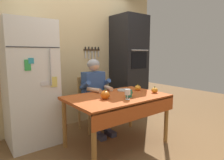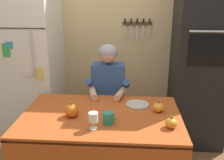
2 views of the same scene
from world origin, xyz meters
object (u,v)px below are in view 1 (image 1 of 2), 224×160
at_px(wine_glass, 128,92).
at_px(refrigerator, 30,84).
at_px(seated_person, 96,90).
at_px(pumpkin_medium, 105,95).
at_px(serving_tray, 124,90).
at_px(dining_table, 118,102).
at_px(coffee_mug, 129,94).
at_px(pumpkin_large, 138,88).
at_px(pumpkin_small, 155,90).
at_px(chair_behind_person, 90,101).
at_px(wall_oven, 129,67).

bearing_deg(wine_glass, refrigerator, 129.45).
relative_size(seated_person, pumpkin_medium, 9.49).
bearing_deg(serving_tray, dining_table, -143.43).
relative_size(coffee_mug, serving_tray, 0.53).
xyz_separation_m(seated_person, serving_tray, (0.31, -0.36, 0.01)).
xyz_separation_m(refrigerator, seated_person, (0.96, -0.28, -0.16)).
bearing_deg(pumpkin_large, pumpkin_medium, -168.95).
height_order(pumpkin_large, pumpkin_small, pumpkin_large).
distance_m(refrigerator, seated_person, 1.01).
relative_size(dining_table, coffee_mug, 11.96).
xyz_separation_m(refrigerator, chair_behind_person, (0.96, -0.09, -0.39)).
xyz_separation_m(wall_oven, chair_behind_person, (-1.04, -0.13, -0.54)).
height_order(dining_table, pumpkin_large, pumpkin_large).
distance_m(wine_glass, pumpkin_large, 0.64).
xyz_separation_m(seated_person, pumpkin_large, (0.50, -0.49, 0.05)).
distance_m(pumpkin_medium, pumpkin_small, 0.84).
relative_size(refrigerator, serving_tray, 8.20).
bearing_deg(pumpkin_medium, pumpkin_large, 11.05).
height_order(chair_behind_person, serving_tray, chair_behind_person).
bearing_deg(chair_behind_person, pumpkin_medium, -107.30).
xyz_separation_m(wall_oven, wine_glass, (-1.08, -1.16, -0.22)).
bearing_deg(pumpkin_small, wine_glass, -174.59).
bearing_deg(coffee_mug, pumpkin_small, -3.78).
bearing_deg(chair_behind_person, coffee_mug, -85.94).
bearing_deg(chair_behind_person, wine_glass, -92.32).
bearing_deg(seated_person, wine_glass, -92.85).
relative_size(wine_glass, pumpkin_large, 1.28).
height_order(wall_oven, wine_glass, wall_oven).
height_order(refrigerator, dining_table, refrigerator).
height_order(seated_person, pumpkin_small, seated_person).
relative_size(pumpkin_large, pumpkin_small, 1.05).
xyz_separation_m(pumpkin_small, serving_tray, (-0.26, 0.42, -0.03)).
height_order(refrigerator, seated_person, refrigerator).
xyz_separation_m(wall_oven, pumpkin_large, (-0.54, -0.81, -0.27)).
relative_size(wall_oven, pumpkin_large, 19.51).
bearing_deg(pumpkin_small, seated_person, 126.15).
xyz_separation_m(wine_glass, pumpkin_medium, (-0.22, 0.20, -0.04)).
xyz_separation_m(coffee_mug, pumpkin_medium, (-0.32, 0.11, 0.00)).
distance_m(refrigerator, wall_oven, 2.01).
distance_m(refrigerator, pumpkin_small, 1.87).
bearing_deg(pumpkin_small, refrigerator, 145.32).
distance_m(refrigerator, pumpkin_large, 1.65).
distance_m(dining_table, coffee_mug, 0.21).
distance_m(pumpkin_large, pumpkin_medium, 0.77).
bearing_deg(chair_behind_person, pumpkin_large, -53.88).
bearing_deg(seated_person, pumpkin_small, -53.85).
bearing_deg(refrigerator, wall_oven, 1.13).
xyz_separation_m(dining_table, pumpkin_large, (0.51, 0.11, 0.13)).
height_order(wall_oven, dining_table, wall_oven).
bearing_deg(seated_person, pumpkin_medium, -111.97).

